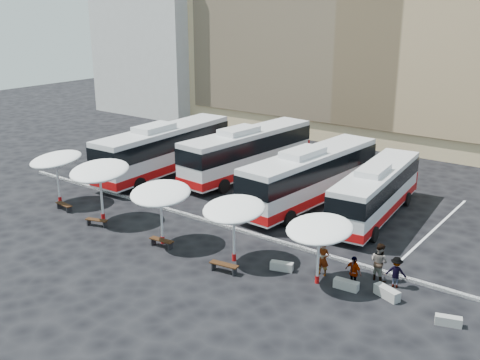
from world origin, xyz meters
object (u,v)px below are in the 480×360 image
Objects in this scene: sunshade_3 at (234,209)px; conc_bench_2 at (387,293)px; bus_1 at (248,151)px; sunshade_4 at (319,229)px; wood_bench_1 at (97,221)px; wood_bench_3 at (224,266)px; bus_2 at (311,175)px; passenger_0 at (323,259)px; passenger_2 at (353,272)px; sunshade_2 at (161,193)px; passenger_3 at (396,272)px; bus_3 at (376,190)px; wood_bench_2 at (162,241)px; conc_bench_3 at (448,321)px; bus_0 at (165,148)px; wood_bench_0 at (64,205)px; sunshade_0 at (56,160)px; passenger_1 at (379,262)px; conc_bench_1 at (346,285)px; sunshade_1 at (100,171)px; conc_bench_0 at (282,266)px.

conc_bench_2 is (7.97, 1.12, -2.63)m from sunshade_3.
bus_1 is 3.57× the size of sunshade_4.
wood_bench_1 is 9.96m from wood_bench_3.
bus_2 reaches higher than conc_bench_2.
passenger_2 is at bearing -15.35° from passenger_0.
bus_2 is at bearing 72.17° from sunshade_2.
wood_bench_3 is at bearing -151.53° from passenger_0.
bus_3 is at bearing -73.29° from passenger_3.
passenger_0 is (8.75, 2.40, 0.52)m from wood_bench_2.
conc_bench_3 is (20.51, 1.68, -0.13)m from wood_bench_1.
wood_bench_3 is at bearing 13.10° from passenger_3.
bus_0 is 23.14m from conc_bench_2.
sunshade_2 reaches higher than wood_bench_0.
bus_0 is at bearing 146.46° from sunshade_3.
sunshade_0 reaches higher than sunshade_2.
conc_bench_2 reaches higher than conc_bench_3.
bus_1 reaches higher than bus_2.
bus_0 is 21.67m from passenger_1.
passenger_0 is 3.51m from passenger_3.
passenger_3 is at bearing 26.33° from wood_bench_3.
sunshade_2 is 3.68× the size of conc_bench_1.
passenger_3 is (7.88, 2.32, -2.10)m from sunshade_3.
wood_bench_0 is 24.37m from conc_bench_3.
conc_bench_3 is at bearing 8.23° from passenger_2.
bus_0 is at bearing 151.88° from passenger_0.
bus_3 is at bearing 56.01° from wood_bench_2.
bus_3 is at bearing 7.41° from bus_2.
bus_3 reaches higher than wood_bench_0.
conc_bench_2 is at bearing -30.49° from bus_1.
sunshade_2 is (5.43, -0.31, -0.23)m from sunshade_1.
conc_bench_1 reaches higher than conc_bench_0.
sunshade_2 is 12.95m from conc_bench_2.
sunshade_4 is (18.39, -8.63, 0.69)m from bus_0.
passenger_3 is at bearing 10.97° from passenger_0.
bus_3 is 7.50× the size of wood_bench_2.
wood_bench_0 is 3.87m from wood_bench_1.
sunshade_4 reaches higher than passenger_1.
wood_bench_2 is at bearing 176.04° from wood_bench_3.
passenger_0 is (4.51, 1.35, -2.01)m from sunshade_3.
sunshade_2 is 2.68× the size of passenger_2.
passenger_1 is at bearing 24.09° from conc_bench_0.
wood_bench_3 reaches higher than wood_bench_1.
sunshade_2 is (9.11, -9.71, 0.84)m from bus_0.
bus_1 is 2.96× the size of sunshade_2.
sunshade_2 is 9.19m from wood_bench_0.
bus_1 is 10.88× the size of conc_bench_1.
sunshade_4 is at bearing 1.13° from sunshade_0.
passenger_3 is at bearing -174.62° from passenger_1.
passenger_2 reaches higher than wood_bench_2.
passenger_2 is at bearing 9.33° from sunshade_3.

